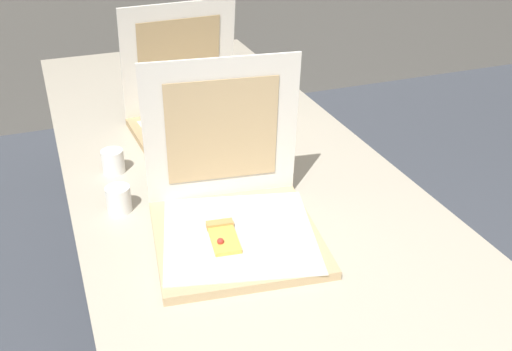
% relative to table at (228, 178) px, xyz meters
% --- Properties ---
extents(table, '(0.92, 2.48, 0.73)m').
position_rel_table_xyz_m(table, '(0.00, 0.00, 0.00)').
color(table, '#BCB29E').
rests_on(table, ground).
extents(pizza_box_front, '(0.43, 0.44, 0.41)m').
position_rel_table_xyz_m(pizza_box_front, '(-0.10, -0.34, 0.10)').
color(pizza_box_front, tan).
rests_on(pizza_box_front, table).
extents(pizza_box_middle, '(0.41, 0.41, 0.40)m').
position_rel_table_xyz_m(pizza_box_middle, '(-0.03, 0.26, 0.10)').
color(pizza_box_middle, tan).
rests_on(pizza_box_middle, table).
extents(cup_white_near_center, '(0.06, 0.06, 0.07)m').
position_rel_table_xyz_m(cup_white_near_center, '(-0.34, -0.14, 0.08)').
color(cup_white_near_center, white).
rests_on(cup_white_near_center, table).
extents(cup_white_mid, '(0.06, 0.06, 0.07)m').
position_rel_table_xyz_m(cup_white_mid, '(-0.32, 0.08, 0.08)').
color(cup_white_mid, white).
rests_on(cup_white_mid, table).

